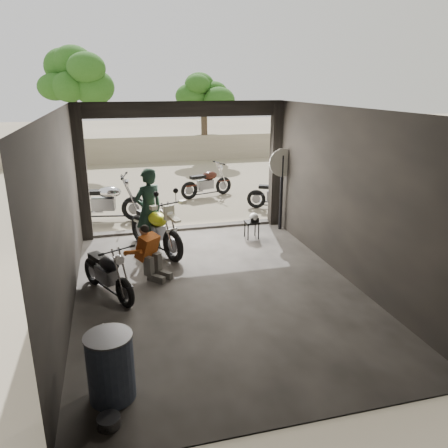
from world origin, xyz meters
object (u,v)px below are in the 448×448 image
left_bike (107,269)px  rider (149,210)px  outside_bike_a (105,198)px  outside_bike_b (207,180)px  main_bike (155,225)px  sign_post (282,177)px  mechanic (152,254)px  stool (252,224)px  outside_bike_c (277,192)px  helmet (254,217)px  oil_drum (111,368)px

left_bike → rider: rider is taller
outside_bike_a → outside_bike_b: size_ratio=1.15×
main_bike → sign_post: size_ratio=0.90×
rider → mechanic: size_ratio=1.83×
outside_bike_a → rider: (0.95, -2.49, 0.29)m
main_bike → stool: 2.36m
outside_bike_c → helmet: outside_bike_c is taller
left_bike → helmet: 4.05m
rider → sign_post: 3.44m
outside_bike_a → rider: 2.68m
oil_drum → left_bike: bearing=90.5°
stool → sign_post: 1.44m
mechanic → sign_post: sign_post is taller
sign_post → main_bike: bearing=177.4°
outside_bike_c → stool: bearing=172.5°
outside_bike_b → rider: size_ratio=0.88×
outside_bike_c → rider: (-3.97, -2.41, 0.40)m
rider → stool: (2.44, 0.14, -0.56)m
main_bike → outside_bike_c: main_bike is taller
mechanic → helmet: bearing=-10.7°
oil_drum → stool: bearing=55.9°
oil_drum → sign_post: bearing=51.7°
outside_bike_a → oil_drum: size_ratio=2.24×
left_bike → rider: size_ratio=0.79×
rider → sign_post: (3.36, 0.59, 0.45)m
main_bike → outside_bike_a: size_ratio=1.00×
main_bike → outside_bike_c: (3.87, 2.56, -0.10)m
outside_bike_a → outside_bike_b: bearing=-47.7°
main_bike → left_bike: main_bike is taller
oil_drum → outside_bike_c: bearing=55.9°
main_bike → helmet: 2.39m
stool → sign_post: size_ratio=0.21×
outside_bike_a → sign_post: (4.31, -1.90, 0.74)m
main_bike → outside_bike_a: 2.85m
left_bike → main_bike: bearing=33.3°
outside_bike_c → oil_drum: size_ratio=1.86×
outside_bike_b → rider: (-2.28, -4.43, 0.38)m
outside_bike_a → mechanic: 4.13m
main_bike → oil_drum: main_bike is taller
mechanic → helmet: mechanic is taller
outside_bike_b → outside_bike_a: bearing=103.3°
mechanic → left_bike: bearing=166.9°
rider → mechanic: rider is taller
outside_bike_b → helmet: size_ratio=7.02×
left_bike → mechanic: mechanic is taller
rider → oil_drum: bearing=51.7°
rider → main_bike: bearing=97.1°
oil_drum → helmet: bearing=55.4°
stool → rider: bearing=-176.8°
outside_bike_c → oil_drum: 8.72m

